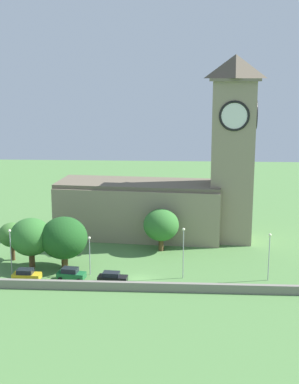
{
  "coord_description": "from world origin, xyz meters",
  "views": [
    {
      "loc": [
        5.66,
        -72.53,
        29.16
      ],
      "look_at": [
        0.98,
        8.81,
        11.49
      ],
      "focal_mm": 48.99,
      "sensor_mm": 36.0,
      "label": 1
    }
  ],
  "objects_px": {
    "streetlamp_east_mid": "(269,249)",
    "tree_by_tower": "(64,238)",
    "car_black": "(112,277)",
    "streetlamp_west_mid": "(90,249)",
    "streetlamp_west_end": "(10,245)",
    "church": "(171,188)",
    "tree_riverside_east": "(161,225)",
    "car_green": "(71,274)",
    "tree_churchyard": "(12,235)",
    "streetlamp_central": "(183,245)",
    "tree_riverside_west": "(31,237)",
    "car_yellow": "(26,275)"
  },
  "relations": [
    {
      "from": "streetlamp_west_mid",
      "to": "tree_churchyard",
      "type": "bearing_deg",
      "value": 156.81
    },
    {
      "from": "tree_by_tower",
      "to": "church",
      "type": "bearing_deg",
      "value": 47.57
    },
    {
      "from": "car_green",
      "to": "streetlamp_east_mid",
      "type": "xyz_separation_m",
      "value": [
        29.05,
        1.64,
        3.82
      ]
    },
    {
      "from": "car_green",
      "to": "car_yellow",
      "type": "bearing_deg",
      "value": -173.79
    },
    {
      "from": "streetlamp_central",
      "to": "tree_by_tower",
      "type": "distance_m",
      "value": 18.76
    },
    {
      "from": "streetlamp_west_mid",
      "to": "car_yellow",
      "type": "bearing_deg",
      "value": -161.23
    },
    {
      "from": "streetlamp_east_mid",
      "to": "tree_by_tower",
      "type": "height_order",
      "value": "tree_by_tower"
    },
    {
      "from": "car_yellow",
      "to": "streetlamp_central",
      "type": "bearing_deg",
      "value": 6.17
    },
    {
      "from": "streetlamp_west_end",
      "to": "tree_by_tower",
      "type": "xyz_separation_m",
      "value": [
        7.45,
        3.14,
        0.2
      ]
    },
    {
      "from": "streetlamp_central",
      "to": "tree_riverside_west",
      "type": "bearing_deg",
      "value": 172.99
    },
    {
      "from": "car_green",
      "to": "streetlamp_west_mid",
      "type": "relative_size",
      "value": 0.72
    },
    {
      "from": "church",
      "to": "streetlamp_east_mid",
      "type": "bearing_deg",
      "value": -55.0
    },
    {
      "from": "church",
      "to": "car_green",
      "type": "distance_m",
      "value": 28.1
    },
    {
      "from": "streetlamp_central",
      "to": "tree_riverside_west",
      "type": "distance_m",
      "value": 23.84
    },
    {
      "from": "church",
      "to": "streetlamp_east_mid",
      "type": "distance_m",
      "value": 26.1
    },
    {
      "from": "streetlamp_west_mid",
      "to": "streetlamp_west_end",
      "type": "bearing_deg",
      "value": -177.06
    },
    {
      "from": "tree_churchyard",
      "to": "tree_by_tower",
      "type": "bearing_deg",
      "value": -19.81
    },
    {
      "from": "car_yellow",
      "to": "streetlamp_west_mid",
      "type": "height_order",
      "value": "streetlamp_west_mid"
    },
    {
      "from": "tree_riverside_east",
      "to": "tree_riverside_west",
      "type": "height_order",
      "value": "tree_riverside_west"
    },
    {
      "from": "streetlamp_east_mid",
      "to": "tree_riverside_west",
      "type": "height_order",
      "value": "tree_riverside_west"
    },
    {
      "from": "streetlamp_central",
      "to": "streetlamp_east_mid",
      "type": "distance_m",
      "value": 12.54
    },
    {
      "from": "tree_riverside_west",
      "to": "streetlamp_central",
      "type": "bearing_deg",
      "value": -7.01
    },
    {
      "from": "car_green",
      "to": "streetlamp_west_mid",
      "type": "xyz_separation_m",
      "value": [
        2.44,
        2.33,
        3.16
      ]
    },
    {
      "from": "streetlamp_east_mid",
      "to": "tree_by_tower",
      "type": "distance_m",
      "value": 31.21
    },
    {
      "from": "tree_riverside_west",
      "to": "car_green",
      "type": "bearing_deg",
      "value": -33.28
    },
    {
      "from": "streetlamp_central",
      "to": "streetlamp_east_mid",
      "type": "relative_size",
      "value": 1.08
    },
    {
      "from": "car_black",
      "to": "streetlamp_central",
      "type": "bearing_deg",
      "value": 13.16
    },
    {
      "from": "church",
      "to": "streetlamp_central",
      "type": "bearing_deg",
      "value": -83.98
    },
    {
      "from": "streetlamp_east_mid",
      "to": "tree_by_tower",
      "type": "xyz_separation_m",
      "value": [
        -31.04,
        3.22,
        0.18
      ]
    },
    {
      "from": "streetlamp_west_mid",
      "to": "tree_by_tower",
      "type": "bearing_deg",
      "value": 150.27
    },
    {
      "from": "church",
      "to": "streetlamp_west_mid",
      "type": "xyz_separation_m",
      "value": [
        -11.87,
        -20.37,
        -5.19
      ]
    },
    {
      "from": "streetlamp_east_mid",
      "to": "tree_churchyard",
      "type": "distance_m",
      "value": 40.86
    },
    {
      "from": "church",
      "to": "car_yellow",
      "type": "height_order",
      "value": "church"
    },
    {
      "from": "streetlamp_central",
      "to": "car_yellow",
      "type": "bearing_deg",
      "value": -173.83
    },
    {
      "from": "car_black",
      "to": "streetlamp_west_mid",
      "type": "height_order",
      "value": "streetlamp_west_mid"
    },
    {
      "from": "streetlamp_west_end",
      "to": "streetlamp_west_mid",
      "type": "bearing_deg",
      "value": 2.94
    },
    {
      "from": "church",
      "to": "streetlamp_east_mid",
      "type": "height_order",
      "value": "church"
    },
    {
      "from": "streetlamp_west_end",
      "to": "tree_churchyard",
      "type": "relative_size",
      "value": 1.13
    },
    {
      "from": "car_green",
      "to": "streetlamp_west_mid",
      "type": "bearing_deg",
      "value": 43.64
    },
    {
      "from": "church",
      "to": "tree_riverside_east",
      "type": "relative_size",
      "value": 5.06
    },
    {
      "from": "car_yellow",
      "to": "streetlamp_central",
      "type": "xyz_separation_m",
      "value": [
        23.0,
        2.49,
        4.19
      ]
    },
    {
      "from": "car_green",
      "to": "car_black",
      "type": "height_order",
      "value": "car_green"
    },
    {
      "from": "tree_churchyard",
      "to": "car_black",
      "type": "bearing_deg",
      "value": -26.8
    },
    {
      "from": "car_yellow",
      "to": "streetlamp_west_end",
      "type": "xyz_separation_m",
      "value": [
        -2.96,
        2.42,
        3.83
      ]
    },
    {
      "from": "car_green",
      "to": "tree_riverside_east",
      "type": "relative_size",
      "value": 0.59
    },
    {
      "from": "car_green",
      "to": "tree_riverside_west",
      "type": "height_order",
      "value": "tree_riverside_west"
    },
    {
      "from": "church",
      "to": "streetlamp_west_end",
      "type": "bearing_deg",
      "value": -138.55
    },
    {
      "from": "streetlamp_west_end",
      "to": "streetlamp_east_mid",
      "type": "height_order",
      "value": "streetlamp_east_mid"
    },
    {
      "from": "car_green",
      "to": "tree_riverside_east",
      "type": "xyz_separation_m",
      "value": [
        12.78,
        14.38,
        3.63
      ]
    },
    {
      "from": "car_black",
      "to": "tree_churchyard",
      "type": "distance_m",
      "value": 19.89
    }
  ]
}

